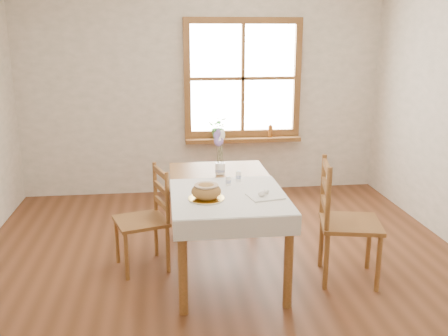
# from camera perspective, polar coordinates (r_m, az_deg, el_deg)

# --- Properties ---
(ground) EXTENTS (5.00, 5.00, 0.00)m
(ground) POSITION_cam_1_polar(r_m,az_deg,el_deg) (4.26, 0.50, -12.84)
(ground) COLOR brown
(ground) RESTS_ON ground
(room_walls) EXTENTS (4.60, 5.10, 2.65)m
(room_walls) POSITION_cam_1_polar(r_m,az_deg,el_deg) (3.77, 0.56, 10.70)
(room_walls) COLOR white
(room_walls) RESTS_ON ground
(window) EXTENTS (1.46, 0.08, 1.46)m
(window) POSITION_cam_1_polar(r_m,az_deg,el_deg) (6.29, 2.15, 10.20)
(window) COLOR #965A2E
(window) RESTS_ON ground
(window_sill) EXTENTS (1.46, 0.20, 0.05)m
(window_sill) POSITION_cam_1_polar(r_m,az_deg,el_deg) (6.34, 2.18, 3.29)
(window_sill) COLOR #965A2E
(window_sill) RESTS_ON ground
(dining_table) EXTENTS (0.90, 1.60, 0.75)m
(dining_table) POSITION_cam_1_polar(r_m,az_deg,el_deg) (4.27, -0.00, -3.04)
(dining_table) COLOR #965A2E
(dining_table) RESTS_ON ground
(table_linen) EXTENTS (0.91, 0.99, 0.01)m
(table_linen) POSITION_cam_1_polar(r_m,az_deg,el_deg) (3.95, 0.54, -3.18)
(table_linen) COLOR silver
(table_linen) RESTS_ON dining_table
(chair_left) EXTENTS (0.54, 0.53, 0.90)m
(chair_left) POSITION_cam_1_polar(r_m,az_deg,el_deg) (4.37, -9.49, -5.83)
(chair_left) COLOR #965A2E
(chair_left) RESTS_ON ground
(chair_right) EXTENTS (0.59, 0.57, 1.02)m
(chair_right) POSITION_cam_1_polar(r_m,az_deg,el_deg) (4.23, 14.27, -5.94)
(chair_right) COLOR #965A2E
(chair_right) RESTS_ON ground
(bread_plate) EXTENTS (0.28, 0.28, 0.01)m
(bread_plate) POSITION_cam_1_polar(r_m,az_deg,el_deg) (3.85, -2.04, -3.53)
(bread_plate) COLOR white
(bread_plate) RESTS_ON table_linen
(bread_loaf) EXTENTS (0.23, 0.23, 0.13)m
(bread_loaf) POSITION_cam_1_polar(r_m,az_deg,el_deg) (3.83, -2.05, -2.52)
(bread_loaf) COLOR #AB7F3D
(bread_loaf) RESTS_ON bread_plate
(egg_napkin) EXTENTS (0.30, 0.27, 0.01)m
(egg_napkin) POSITION_cam_1_polar(r_m,az_deg,el_deg) (3.92, 4.73, -3.23)
(egg_napkin) COLOR silver
(egg_napkin) RESTS_ON table_linen
(eggs) EXTENTS (0.23, 0.21, 0.04)m
(eggs) POSITION_cam_1_polar(r_m,az_deg,el_deg) (3.91, 4.74, -2.84)
(eggs) COLOR white
(eggs) RESTS_ON egg_napkin
(salt_shaker) EXTENTS (0.05, 0.05, 0.08)m
(salt_shaker) POSITION_cam_1_polar(r_m,az_deg,el_deg) (4.19, 0.50, -1.46)
(salt_shaker) COLOR white
(salt_shaker) RESTS_ON table_linen
(pepper_shaker) EXTENTS (0.06, 0.06, 0.09)m
(pepper_shaker) POSITION_cam_1_polar(r_m,az_deg,el_deg) (4.31, 1.67, -0.90)
(pepper_shaker) COLOR white
(pepper_shaker) RESTS_ON table_linen
(flower_vase) EXTENTS (0.12, 0.12, 0.10)m
(flower_vase) POSITION_cam_1_polar(r_m,az_deg,el_deg) (4.54, -0.44, -0.13)
(flower_vase) COLOR white
(flower_vase) RESTS_ON dining_table
(lavender_bouquet) EXTENTS (0.16, 0.16, 0.30)m
(lavender_bouquet) POSITION_cam_1_polar(r_m,az_deg,el_deg) (4.49, -0.45, 2.35)
(lavender_bouquet) COLOR #785CA3
(lavender_bouquet) RESTS_ON flower_vase
(potted_plant) EXTENTS (0.31, 0.32, 0.21)m
(potted_plant) POSITION_cam_1_polar(r_m,az_deg,el_deg) (6.27, -0.60, 4.39)
(potted_plant) COLOR #387830
(potted_plant) RESTS_ON window_sill
(amber_bottle) EXTENTS (0.07, 0.07, 0.16)m
(amber_bottle) POSITION_cam_1_polar(r_m,az_deg,el_deg) (6.38, 5.32, 4.28)
(amber_bottle) COLOR #97521B
(amber_bottle) RESTS_ON window_sill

